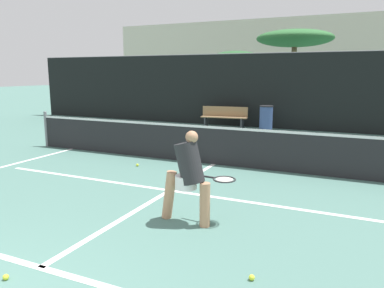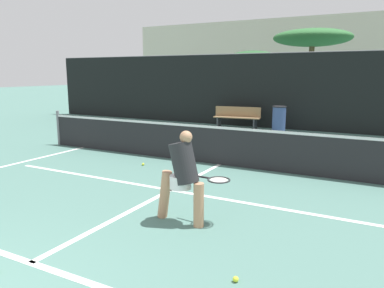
# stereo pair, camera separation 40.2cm
# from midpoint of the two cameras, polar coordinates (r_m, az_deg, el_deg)

# --- Properties ---
(court_baseline_near) EXTENTS (11.00, 0.10, 0.01)m
(court_baseline_near) POSITION_cam_midpoint_polar(r_m,az_deg,el_deg) (4.97, -24.38, -16.81)
(court_baseline_near) COLOR white
(court_baseline_near) RESTS_ON ground
(court_service_line) EXTENTS (8.25, 0.10, 0.01)m
(court_service_line) POSITION_cam_midpoint_polar(r_m,az_deg,el_deg) (7.25, -5.02, -7.07)
(court_service_line) COLOR white
(court_service_line) RESTS_ON ground
(court_center_mark) EXTENTS (0.10, 5.50, 0.01)m
(court_center_mark) POSITION_cam_midpoint_polar(r_m,az_deg,el_deg) (6.90, -6.82, -8.06)
(court_center_mark) COLOR white
(court_center_mark) RESTS_ON ground
(net) EXTENTS (11.09, 0.09, 1.07)m
(net) POSITION_cam_midpoint_polar(r_m,az_deg,el_deg) (9.15, 2.13, 0.00)
(net) COLOR slate
(net) RESTS_ON ground
(fence_back) EXTENTS (24.00, 0.06, 3.01)m
(fence_back) POSITION_cam_midpoint_polar(r_m,az_deg,el_deg) (15.39, 11.86, 7.87)
(fence_back) COLOR black
(fence_back) RESTS_ON ground
(player_practicing) EXTENTS (1.15, 0.57, 1.41)m
(player_practicing) POSITION_cam_midpoint_polar(r_m,az_deg,el_deg) (5.53, -2.59, -4.65)
(player_practicing) COLOR tan
(player_practicing) RESTS_ON ground
(tennis_ball_scattered_2) EXTENTS (0.07, 0.07, 0.07)m
(tennis_ball_scattered_2) POSITION_cam_midpoint_polar(r_m,az_deg,el_deg) (4.34, 6.32, -19.60)
(tennis_ball_scattered_2) COLOR #D1E033
(tennis_ball_scattered_2) RESTS_ON ground
(tennis_ball_scattered_3) EXTENTS (0.07, 0.07, 0.07)m
(tennis_ball_scattered_3) POSITION_cam_midpoint_polar(r_m,az_deg,el_deg) (9.17, -9.57, -3.18)
(tennis_ball_scattered_3) COLOR #D1E033
(tennis_ball_scattered_3) RESTS_ON ground
(tennis_ball_scattered_5) EXTENTS (0.07, 0.07, 0.07)m
(tennis_ball_scattered_5) POSITION_cam_midpoint_polar(r_m,az_deg,el_deg) (4.87, -28.76, -17.39)
(tennis_ball_scattered_5) COLOR #D1E033
(tennis_ball_scattered_5) RESTS_ON ground
(courtside_bench) EXTENTS (1.92, 0.60, 0.86)m
(courtside_bench) POSITION_cam_midpoint_polar(r_m,az_deg,el_deg) (15.37, 4.20, 4.25)
(courtside_bench) COLOR olive
(courtside_bench) RESTS_ON ground
(trash_bin) EXTENTS (0.52, 0.52, 0.98)m
(trash_bin) POSITION_cam_midpoint_polar(r_m,az_deg,el_deg) (14.70, 10.45, 3.87)
(trash_bin) COLOR #384C7F
(trash_bin) RESTS_ON ground
(tree_west) EXTENTS (3.07, 3.07, 3.59)m
(tree_west) POSITION_cam_midpoint_polar(r_m,az_deg,el_deg) (24.43, 6.22, 12.79)
(tree_west) COLOR brown
(tree_west) RESTS_ON ground
(tree_mid) EXTENTS (4.04, 4.04, 4.47)m
(tree_mid) POSITION_cam_midpoint_polar(r_m,az_deg,el_deg) (21.28, 14.85, 15.19)
(tree_mid) COLOR brown
(tree_mid) RESTS_ON ground
(building_far) EXTENTS (36.00, 2.40, 6.49)m
(building_far) POSITION_cam_midpoint_polar(r_m,az_deg,el_deg) (31.87, 18.94, 12.07)
(building_far) COLOR beige
(building_far) RESTS_ON ground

